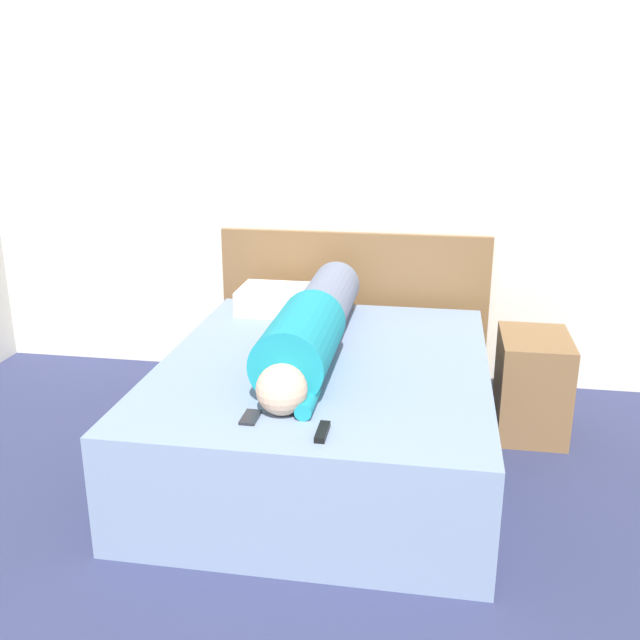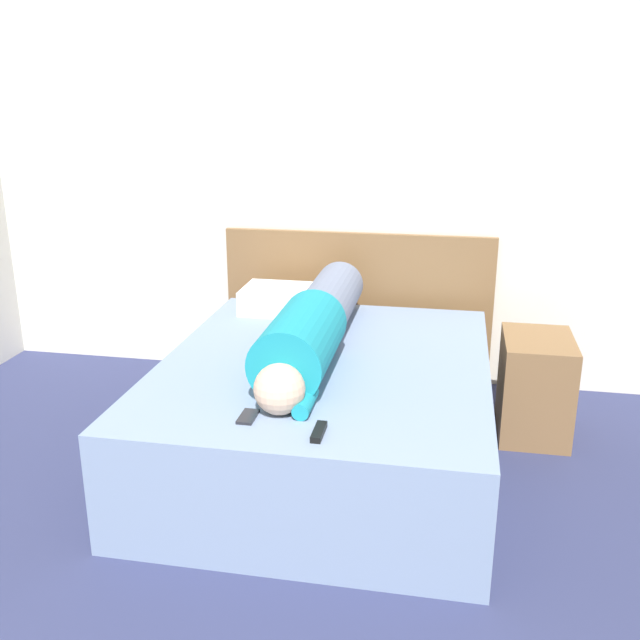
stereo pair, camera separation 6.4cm
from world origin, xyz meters
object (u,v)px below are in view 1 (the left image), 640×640
pillow_near_headboard (281,300)px  person_lying (312,326)px  cell_phone (250,417)px  nightstand (532,384)px  tv_remote (322,432)px  bed (325,410)px

pillow_near_headboard → person_lying: bearing=-65.6°
cell_phone → nightstand: bearing=43.8°
tv_remote → cell_phone: (-0.30, 0.09, -0.01)m
pillow_near_headboard → tv_remote: size_ratio=3.21×
bed → nightstand: 1.16m
person_lying → cell_phone: 0.77m
nightstand → person_lying: (-1.12, -0.44, 0.41)m
person_lying → cell_phone: person_lying is taller
pillow_near_headboard → tv_remote: pillow_near_headboard is taller
nightstand → pillow_near_headboard: (-1.43, 0.25, 0.33)m
nightstand → cell_phone: size_ratio=4.17×
nightstand → tv_remote: (-0.93, -1.28, 0.28)m
nightstand → pillow_near_headboard: bearing=170.3°
person_lying → cell_phone: bearing=-98.6°
tv_remote → bed: bearing=98.5°
person_lying → pillow_near_headboard: (-0.31, 0.68, -0.08)m
person_lying → bed: bearing=-41.6°
person_lying → tv_remote: 0.87m
person_lying → tv_remote: bearing=-77.2°
bed → person_lying: 0.43m
bed → person_lying: bearing=138.4°
cell_phone → person_lying: bearing=81.4°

